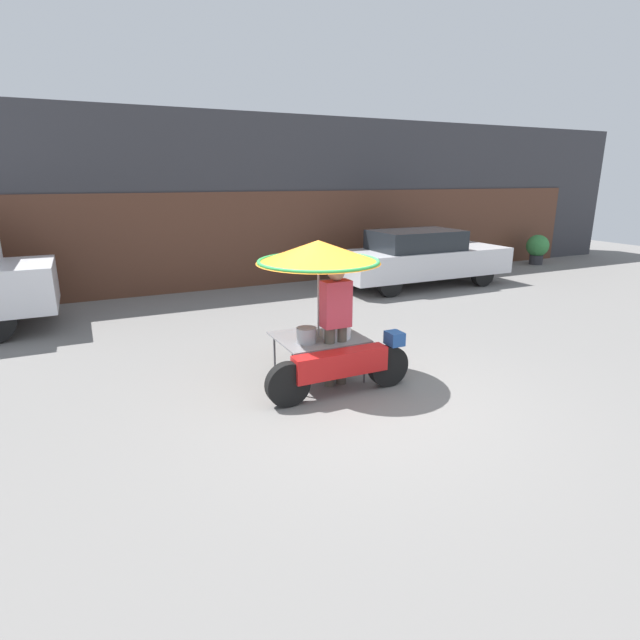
# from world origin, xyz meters

# --- Properties ---
(ground_plane) EXTENTS (36.00, 36.00, 0.00)m
(ground_plane) POSITION_xyz_m (0.00, 0.00, 0.00)
(ground_plane) COLOR slate
(shopfront_building) EXTENTS (28.00, 2.06, 4.28)m
(shopfront_building) POSITION_xyz_m (0.00, 8.18, 2.13)
(shopfront_building) COLOR #38383D
(shopfront_building) RESTS_ON ground
(vendor_motorcycle_cart) EXTENTS (2.03, 1.67, 1.94)m
(vendor_motorcycle_cart) POSITION_xyz_m (-0.15, 0.67, 1.45)
(vendor_motorcycle_cart) COLOR black
(vendor_motorcycle_cart) RESTS_ON ground
(vendor_person) EXTENTS (0.38, 0.22, 1.68)m
(vendor_person) POSITION_xyz_m (-0.06, 0.45, 0.94)
(vendor_person) COLOR #4C473D
(vendor_person) RESTS_ON ground
(parked_car) EXTENTS (4.62, 1.67, 1.46)m
(parked_car) POSITION_xyz_m (4.88, 5.27, 0.75)
(parked_car) COLOR black
(parked_car) RESTS_ON ground
(potted_plant) EXTENTS (0.71, 0.71, 0.96)m
(potted_plant) POSITION_xyz_m (10.39, 6.42, 0.55)
(potted_plant) COLOR #2D2D33
(potted_plant) RESTS_ON ground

